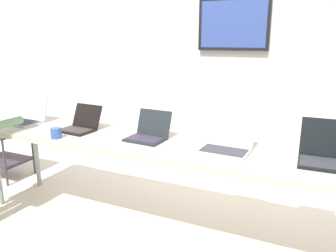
% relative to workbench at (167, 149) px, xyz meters
% --- Properties ---
extents(ground, '(8.00, 8.00, 0.04)m').
position_rel_workbench_xyz_m(ground, '(0.00, 0.00, -0.77)').
color(ground, beige).
extents(back_wall, '(8.00, 0.11, 2.41)m').
position_rel_workbench_xyz_m(back_wall, '(0.00, 1.13, 0.47)').
color(back_wall, silver).
rests_on(back_wall, ground).
extents(workbench, '(3.63, 0.70, 0.79)m').
position_rel_workbench_xyz_m(workbench, '(0.00, 0.00, 0.00)').
color(workbench, '#B7A996').
rests_on(workbench, ground).
extents(laptop_station_0, '(0.38, 0.33, 0.25)m').
position_rel_workbench_xyz_m(laptop_station_0, '(-1.58, 0.06, 0.11)').
color(laptop_station_0, '#AEAEBB').
rests_on(laptop_station_0, workbench).
extents(laptop_station_1, '(0.33, 0.33, 0.22)m').
position_rel_workbench_xyz_m(laptop_station_1, '(-0.89, 0.04, 0.10)').
color(laptop_station_1, black).
rests_on(laptop_station_1, workbench).
extents(laptop_station_2, '(0.33, 0.32, 0.23)m').
position_rel_workbench_xyz_m(laptop_station_2, '(-0.19, 0.06, 0.10)').
color(laptop_station_2, '#1E2529').
rests_on(laptop_station_2, workbench).
extents(laptop_station_3, '(0.37, 0.36, 0.23)m').
position_rel_workbench_xyz_m(laptop_station_3, '(0.48, 0.05, 0.10)').
color(laptop_station_3, '#ACAEBB').
rests_on(laptop_station_3, workbench).
extents(laptop_station_4, '(0.34, 0.36, 0.28)m').
position_rel_workbench_xyz_m(laptop_station_4, '(1.14, 0.08, 0.11)').
color(laptop_station_4, black).
rests_on(laptop_station_4, workbench).
extents(coffee_mug, '(0.09, 0.09, 0.09)m').
position_rel_workbench_xyz_m(coffee_mug, '(-0.92, -0.25, 0.09)').
color(coffee_mug, '#314D9F').
rests_on(coffee_mug, workbench).
extents(paper_sheet, '(0.24, 0.31, 0.00)m').
position_rel_workbench_xyz_m(paper_sheet, '(-1.26, -0.17, 0.05)').
color(paper_sheet, white).
rests_on(paper_sheet, workbench).
extents(storage_cart, '(0.56, 0.44, 0.57)m').
position_rel_workbench_xyz_m(storage_cart, '(-2.28, 0.28, -0.37)').
color(storage_cart, '#332736').
rests_on(storage_cart, ground).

